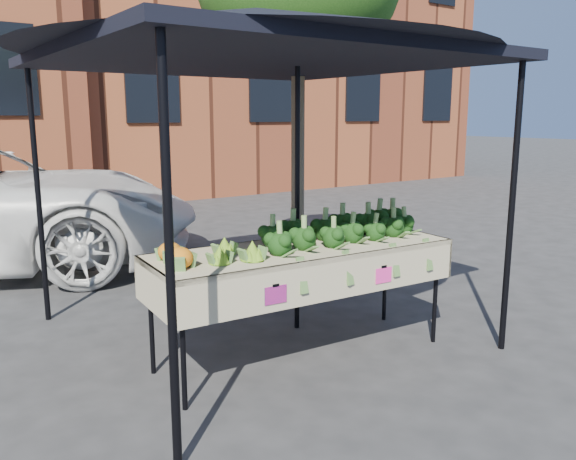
{
  "coord_description": "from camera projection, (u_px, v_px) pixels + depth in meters",
  "views": [
    {
      "loc": [
        -2.42,
        -3.48,
        1.89
      ],
      "look_at": [
        0.19,
        0.21,
        1.0
      ],
      "focal_mm": 36.13,
      "sensor_mm": 36.0,
      "label": 1
    }
  ],
  "objects": [
    {
      "name": "romanesco_cluster",
      "position": [
        228.0,
        246.0,
        4.06
      ],
      "size": [
        0.41,
        0.45,
        0.18
      ],
      "primitive_type": "ellipsoid",
      "color": "#77AC27",
      "rests_on": "table"
    },
    {
      "name": "street_tree",
      "position": [
        298.0,
        100.0,
        6.13
      ],
      "size": [
        2.09,
        2.09,
        4.11
      ],
      "primitive_type": null,
      "color": "#1E4C14",
      "rests_on": "ground"
    },
    {
      "name": "canopy",
      "position": [
        258.0,
        179.0,
        4.88
      ],
      "size": [
        3.16,
        3.16,
        2.74
      ],
      "primitive_type": null,
      "color": "black",
      "rests_on": "ground"
    },
    {
      "name": "ground",
      "position": [
        284.0,
        362.0,
        4.52
      ],
      "size": [
        90.0,
        90.0,
        0.0
      ],
      "primitive_type": "plane",
      "color": "#272729"
    },
    {
      "name": "cauliflower_pair",
      "position": [
        175.0,
        253.0,
        3.92
      ],
      "size": [
        0.21,
        0.41,
        0.17
      ],
      "primitive_type": "ellipsoid",
      "color": "orange",
      "rests_on": "table"
    },
    {
      "name": "building_right",
      "position": [
        238.0,
        37.0,
        17.68
      ],
      "size": [
        12.0,
        8.0,
        8.5
      ],
      "primitive_type": "cube",
      "color": "brown",
      "rests_on": "ground"
    },
    {
      "name": "table",
      "position": [
        303.0,
        303.0,
        4.55
      ],
      "size": [
        2.45,
        0.96,
        0.9
      ],
      "color": "#BDB08C",
      "rests_on": "ground"
    },
    {
      "name": "broccoli_heap",
      "position": [
        340.0,
        226.0,
        4.68
      ],
      "size": [
        1.58,
        0.55,
        0.24
      ],
      "primitive_type": "ellipsoid",
      "color": "black",
      "rests_on": "table"
    }
  ]
}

